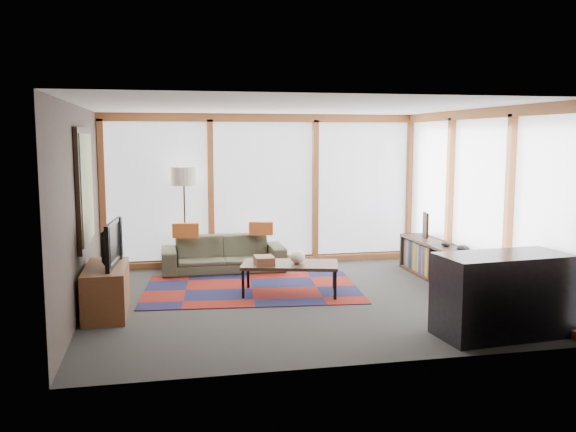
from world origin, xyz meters
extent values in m
plane|color=#31312E|center=(0.00, 0.00, 0.00)|extent=(5.50, 5.50, 0.00)
cube|color=#3E322D|center=(-2.75, 0.00, 1.30)|extent=(0.04, 5.00, 2.60)
cube|color=#3E322D|center=(0.00, -2.50, 1.30)|extent=(5.50, 0.04, 2.60)
cube|color=silver|center=(0.00, 0.00, 2.60)|extent=(5.50, 5.00, 0.04)
cube|color=white|center=(0.00, 2.47, 1.30)|extent=(5.30, 0.02, 2.35)
cube|color=white|center=(2.72, 0.00, 1.30)|extent=(0.02, 4.80, 2.35)
cube|color=black|center=(-2.71, 0.30, 1.55)|extent=(0.05, 1.35, 1.55)
cube|color=gold|center=(-2.69, 0.30, 1.55)|extent=(0.02, 1.20, 1.40)
cube|color=maroon|center=(-0.48, 0.67, 0.01)|extent=(3.27, 2.28, 0.01)
imported|color=#363627|center=(-0.77, 1.95, 0.29)|extent=(2.00, 0.79, 0.58)
cube|color=#B05523|center=(-1.37, 1.97, 0.70)|extent=(0.44, 0.18, 0.23)
cube|color=#B05523|center=(-0.13, 1.99, 0.69)|extent=(0.42, 0.21, 0.22)
cube|color=brown|center=(-0.36, 0.31, 0.50)|extent=(0.26, 0.32, 0.11)
ellipsoid|color=#EEE4CF|center=(0.10, 0.24, 0.54)|extent=(0.25, 0.25, 0.18)
ellipsoid|color=black|center=(2.47, -0.04, 0.62)|extent=(0.20, 0.20, 0.10)
ellipsoid|color=black|center=(2.42, 0.39, 0.61)|extent=(0.16, 0.16, 0.08)
cube|color=black|center=(2.50, 1.29, 0.78)|extent=(0.11, 0.31, 0.40)
cube|color=brown|center=(-2.45, -0.18, 0.30)|extent=(0.50, 1.21, 0.61)
imported|color=black|center=(-2.44, -0.14, 0.89)|extent=(0.22, 0.98, 0.56)
cube|color=black|center=(1.95, -1.96, 0.46)|extent=(1.51, 0.80, 0.92)
camera|label=1|loc=(-1.74, -7.93, 2.20)|focal=38.00mm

